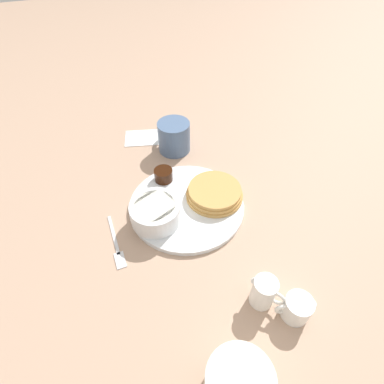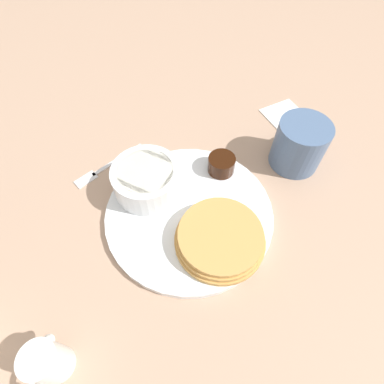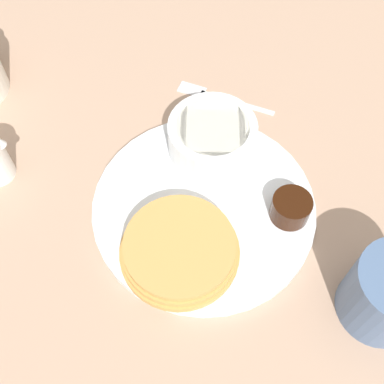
{
  "view_description": "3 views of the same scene",
  "coord_description": "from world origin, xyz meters",
  "px_view_note": "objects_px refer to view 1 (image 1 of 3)",
  "views": [
    {
      "loc": [
        -0.14,
        -0.44,
        0.54
      ],
      "look_at": [
        0.02,
        0.01,
        0.04
      ],
      "focal_mm": 28.0,
      "sensor_mm": 36.0,
      "label": 1
    },
    {
      "loc": [
        0.19,
        -0.16,
        0.43
      ],
      "look_at": [
        -0.01,
        0.01,
        0.05
      ],
      "focal_mm": 28.0,
      "sensor_mm": 36.0,
      "label": 2
    },
    {
      "loc": [
        0.27,
        0.1,
        0.51
      ],
      "look_at": [
        0.0,
        -0.02,
        0.03
      ],
      "focal_mm": 45.0,
      "sensor_mm": 36.0,
      "label": 3
    }
  ],
  "objects_px": {
    "plate": "(187,205)",
    "creamer_pitcher_far": "(297,308)",
    "creamer_pitcher_near": "(264,292)",
    "coffee_mug": "(174,136)",
    "bowl": "(155,212)",
    "fork": "(117,247)"
  },
  "relations": [
    {
      "from": "plate",
      "to": "coffee_mug",
      "type": "bearing_deg",
      "value": 80.55
    },
    {
      "from": "bowl",
      "to": "fork",
      "type": "relative_size",
      "value": 0.77
    },
    {
      "from": "bowl",
      "to": "coffee_mug",
      "type": "xyz_separation_m",
      "value": [
        0.12,
        0.25,
        0.01
      ]
    },
    {
      "from": "plate",
      "to": "creamer_pitcher_near",
      "type": "relative_size",
      "value": 3.94
    },
    {
      "from": "bowl",
      "to": "fork",
      "type": "xyz_separation_m",
      "value": [
        -0.1,
        -0.04,
        -0.04
      ]
    },
    {
      "from": "plate",
      "to": "creamer_pitcher_near",
      "type": "bearing_deg",
      "value": -77.7
    },
    {
      "from": "bowl",
      "to": "coffee_mug",
      "type": "distance_m",
      "value": 0.27
    },
    {
      "from": "creamer_pitcher_far",
      "to": "bowl",
      "type": "bearing_deg",
      "value": 122.68
    },
    {
      "from": "plate",
      "to": "fork",
      "type": "xyz_separation_m",
      "value": [
        -0.18,
        -0.06,
        -0.0
      ]
    },
    {
      "from": "creamer_pitcher_near",
      "to": "bowl",
      "type": "bearing_deg",
      "value": 119.72
    },
    {
      "from": "creamer_pitcher_near",
      "to": "fork",
      "type": "bearing_deg",
      "value": 138.83
    },
    {
      "from": "creamer_pitcher_far",
      "to": "fork",
      "type": "xyz_separation_m",
      "value": [
        -0.28,
        0.24,
        -0.02
      ]
    },
    {
      "from": "creamer_pitcher_near",
      "to": "plate",
      "type": "bearing_deg",
      "value": 102.3
    },
    {
      "from": "plate",
      "to": "creamer_pitcher_far",
      "type": "bearing_deg",
      "value": -71.67
    },
    {
      "from": "plate",
      "to": "fork",
      "type": "bearing_deg",
      "value": -161.66
    },
    {
      "from": "creamer_pitcher_near",
      "to": "creamer_pitcher_far",
      "type": "bearing_deg",
      "value": -43.59
    },
    {
      "from": "bowl",
      "to": "creamer_pitcher_far",
      "type": "distance_m",
      "value": 0.33
    },
    {
      "from": "coffee_mug",
      "to": "creamer_pitcher_near",
      "type": "height_order",
      "value": "coffee_mug"
    },
    {
      "from": "bowl",
      "to": "fork",
      "type": "distance_m",
      "value": 0.11
    },
    {
      "from": "bowl",
      "to": "creamer_pitcher_near",
      "type": "distance_m",
      "value": 0.27
    },
    {
      "from": "plate",
      "to": "bowl",
      "type": "height_order",
      "value": "bowl"
    },
    {
      "from": "fork",
      "to": "creamer_pitcher_near",
      "type": "bearing_deg",
      "value": -41.17
    }
  ]
}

